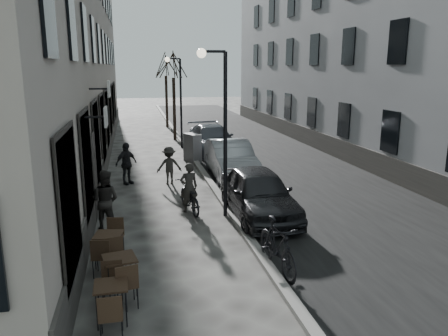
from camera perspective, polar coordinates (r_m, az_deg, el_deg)
name	(u,v)px	position (r m, az deg, el deg)	size (l,w,h in m)	color
ground	(293,322)	(8.60, 9.03, -19.19)	(120.00, 120.00, 0.00)	#312F2D
road	(256,152)	(24.13, 4.16, 2.15)	(7.30, 60.00, 0.00)	black
kerb	(190,153)	(23.38, -4.47, 1.94)	(0.25, 60.00, 0.12)	slate
building_right	(355,2)	(26.50, 16.75, 20.02)	(4.00, 35.00, 16.00)	gray
streetlamp_near	(220,115)	(13.09, -0.57, 6.91)	(0.90, 0.28, 5.09)	black
streetlamp_far	(178,92)	(24.93, -6.07, 9.79)	(0.90, 0.28, 5.09)	black
tree_near	(173,65)	(27.88, -6.66, 13.21)	(2.40, 2.40, 5.70)	black
tree_far	(166,65)	(33.86, -7.64, 13.15)	(2.40, 2.40, 5.70)	black
bistro_set_a	(112,299)	(8.54, -14.46, -16.22)	(0.61, 1.48, 0.87)	black
bistro_set_b	(120,271)	(9.43, -13.40, -13.00)	(0.76, 1.63, 0.93)	black
bistro_set_c	(109,246)	(10.76, -14.81, -9.80)	(0.73, 1.58, 0.90)	black
utility_cabinet	(192,148)	(21.51, -4.14, 2.67)	(0.50, 0.92, 1.38)	#5B5B5D
bicycle	(189,197)	(14.10, -4.58, -3.76)	(0.65, 1.88, 0.99)	black
cyclist_rider	(189,187)	(14.01, -4.60, -2.53)	(0.59, 0.39, 1.61)	#282623
pedestrian_near	(105,200)	(12.90, -15.30, -4.06)	(0.85, 0.66, 1.74)	black
pedestrian_mid	(169,166)	(17.39, -7.17, 0.32)	(0.98, 0.56, 1.51)	#282623
pedestrian_far	(126,163)	(17.67, -12.64, 0.58)	(0.98, 0.41, 1.68)	black
car_near	(259,193)	(13.58, 4.54, -3.25)	(1.79, 4.45, 1.52)	black
car_mid	(231,159)	(18.40, 0.88, 1.17)	(1.63, 4.67, 1.54)	gray
car_far	(212,139)	(23.64, -1.57, 3.78)	(2.09, 5.13, 1.49)	#3E414A
moped	(277,246)	(10.09, 6.97, -10.14)	(0.57, 2.02, 1.21)	black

